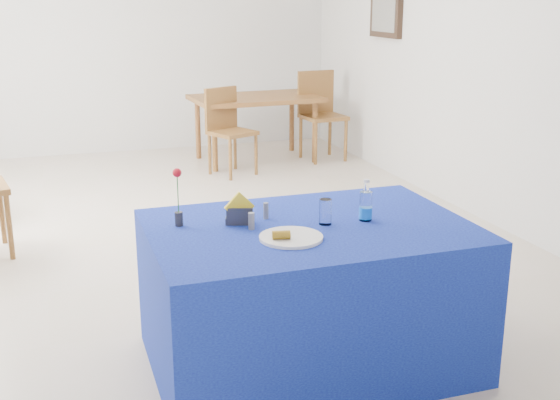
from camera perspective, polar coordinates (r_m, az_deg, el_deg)
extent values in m
plane|color=beige|center=(5.69, -7.24, -3.01)|extent=(7.00, 7.00, 0.00)
plane|color=silver|center=(8.85, -12.23, 12.88)|extent=(5.00, 0.00, 5.00)
plane|color=silver|center=(2.10, 10.90, 3.27)|extent=(5.00, 0.00, 5.00)
plane|color=silver|center=(6.36, 15.40, 11.50)|extent=(0.00, 7.00, 7.00)
cube|color=black|center=(7.71, 8.63, 14.85)|extent=(0.06, 0.64, 0.52)
cube|color=#998C66|center=(7.70, 8.45, 14.86)|extent=(0.02, 0.52, 0.40)
cylinder|color=white|center=(3.31, 0.90, -3.06)|extent=(0.30, 0.30, 0.01)
cylinder|color=white|center=(3.51, 3.71, -0.96)|extent=(0.06, 0.06, 0.13)
cylinder|color=slate|center=(3.43, -2.33, -1.73)|extent=(0.03, 0.03, 0.08)
cylinder|color=slate|center=(3.60, -1.16, -0.88)|extent=(0.03, 0.03, 0.08)
cube|color=navy|center=(3.65, 2.34, -7.72)|extent=(1.60, 1.10, 0.76)
cylinder|color=white|center=(3.59, 6.98, -0.49)|extent=(0.06, 0.06, 0.15)
cylinder|color=blue|center=(3.60, 6.97, -1.03)|extent=(0.07, 0.07, 0.06)
cylinder|color=white|center=(3.56, 7.04, 1.05)|extent=(0.03, 0.03, 0.05)
cylinder|color=silver|center=(3.55, 7.06, 1.55)|extent=(0.03, 0.03, 0.01)
cube|color=#35353A|center=(3.53, -3.30, -1.69)|extent=(0.15, 0.10, 0.03)
cube|color=#333337|center=(3.49, -3.32, -1.38)|extent=(0.13, 0.05, 0.09)
cube|color=#333338|center=(3.54, -3.29, -1.14)|extent=(0.13, 0.05, 0.09)
cube|color=yellow|center=(3.50, -3.32, -0.56)|extent=(0.16, 0.02, 0.16)
cylinder|color=#25252A|center=(3.53, -8.22, -1.53)|extent=(0.04, 0.04, 0.07)
cylinder|color=#186023|center=(3.49, -8.29, 0.27)|extent=(0.01, 0.01, 0.22)
sphere|color=red|center=(3.46, -8.37, 2.21)|extent=(0.04, 0.04, 0.04)
cube|color=brown|center=(8.17, -2.02, 8.25)|extent=(1.47, 0.99, 0.05)
cylinder|color=#96632B|center=(7.72, -5.33, 4.90)|extent=(0.06, 0.06, 0.71)
cylinder|color=brown|center=(8.13, 2.85, 5.52)|extent=(0.06, 0.06, 0.71)
cylinder|color=brown|center=(8.38, -6.69, 5.76)|extent=(0.06, 0.06, 0.71)
cylinder|color=brown|center=(8.76, 0.96, 6.32)|extent=(0.06, 0.06, 0.71)
cylinder|color=brown|center=(7.35, -4.06, 3.29)|extent=(0.04, 0.04, 0.44)
cylinder|color=brown|center=(7.57, -1.96, 3.71)|extent=(0.04, 0.04, 0.44)
cylinder|color=brown|center=(7.62, -5.74, 3.72)|extent=(0.04, 0.04, 0.44)
cylinder|color=brown|center=(7.83, -3.67, 4.11)|extent=(0.04, 0.04, 0.44)
cube|color=brown|center=(7.54, -3.89, 5.47)|extent=(0.55, 0.55, 0.04)
cube|color=brown|center=(7.65, -4.82, 7.44)|extent=(0.39, 0.21, 0.45)
cylinder|color=brown|center=(8.04, 2.91, 4.61)|extent=(0.04, 0.04, 0.49)
cylinder|color=brown|center=(8.22, 5.36, 4.82)|extent=(0.04, 0.04, 0.49)
cylinder|color=brown|center=(8.39, 1.69, 5.11)|extent=(0.04, 0.04, 0.49)
cylinder|color=brown|center=(8.56, 4.07, 5.30)|extent=(0.04, 0.04, 0.49)
cube|color=brown|center=(8.25, 3.54, 6.75)|extent=(0.50, 0.50, 0.04)
cube|color=brown|center=(8.40, 2.91, 8.76)|extent=(0.46, 0.09, 0.50)
cylinder|color=brown|center=(5.47, -21.13, -2.05)|extent=(0.04, 0.04, 0.50)
cylinder|color=brown|center=(5.85, -21.68, -0.96)|extent=(0.04, 0.04, 0.50)
cylinder|color=gold|center=(3.26, 0.10, -2.85)|extent=(0.09, 0.06, 0.04)
cylinder|color=beige|center=(3.26, 0.82, -2.82)|extent=(0.01, 0.03, 0.03)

